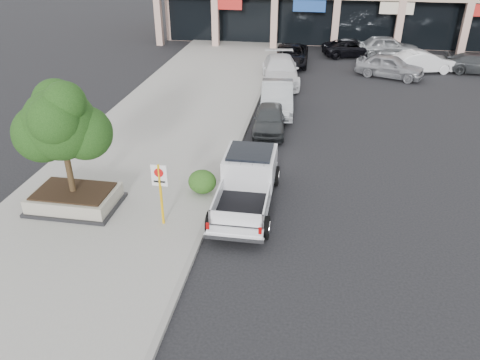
{
  "coord_description": "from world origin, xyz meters",
  "views": [
    {
      "loc": [
        1.96,
        -13.1,
        9.41
      ],
      "look_at": [
        -0.53,
        1.5,
        1.27
      ],
      "focal_mm": 35.0,
      "sensor_mm": 36.0,
      "label": 1
    }
  ],
  "objects_px": {
    "pickup_truck": "(246,185)",
    "curb_car_a": "(270,119)",
    "curb_car_d": "(291,55)",
    "curb_car_b": "(277,97)",
    "lot_car_a": "(390,66)",
    "lot_car_c": "(478,64)",
    "lot_car_e": "(387,46)",
    "lot_car_b": "(423,62)",
    "no_parking_sign": "(160,187)",
    "planter_tree": "(66,123)",
    "planter": "(75,199)",
    "curb_car_c": "(280,70)",
    "lot_car_d": "(353,48)"
  },
  "relations": [
    {
      "from": "lot_car_e",
      "to": "lot_car_a",
      "type": "bearing_deg",
      "value": 169.88
    },
    {
      "from": "curb_car_b",
      "to": "no_parking_sign",
      "type": "bearing_deg",
      "value": -107.94
    },
    {
      "from": "curb_car_d",
      "to": "lot_car_d",
      "type": "relative_size",
      "value": 1.07
    },
    {
      "from": "pickup_truck",
      "to": "curb_car_a",
      "type": "distance_m",
      "value": 7.41
    },
    {
      "from": "curb_car_a",
      "to": "lot_car_b",
      "type": "distance_m",
      "value": 15.9
    },
    {
      "from": "curb_car_c",
      "to": "pickup_truck",
      "type": "bearing_deg",
      "value": -97.14
    },
    {
      "from": "pickup_truck",
      "to": "lot_car_c",
      "type": "bearing_deg",
      "value": 56.12
    },
    {
      "from": "pickup_truck",
      "to": "lot_car_b",
      "type": "relative_size",
      "value": 1.26
    },
    {
      "from": "curb_car_d",
      "to": "lot_car_b",
      "type": "xyz_separation_m",
      "value": [
        9.41,
        -0.48,
        0.03
      ]
    },
    {
      "from": "planter_tree",
      "to": "lot_car_a",
      "type": "distance_m",
      "value": 23.76
    },
    {
      "from": "planter",
      "to": "curb_car_d",
      "type": "xyz_separation_m",
      "value": [
        6.41,
        21.91,
        0.25
      ]
    },
    {
      "from": "curb_car_a",
      "to": "curb_car_d",
      "type": "distance_m",
      "value": 13.18
    },
    {
      "from": "planter_tree",
      "to": "lot_car_b",
      "type": "bearing_deg",
      "value": 53.6
    },
    {
      "from": "curb_car_a",
      "to": "lot_car_d",
      "type": "relative_size",
      "value": 0.82
    },
    {
      "from": "lot_car_a",
      "to": "lot_car_c",
      "type": "distance_m",
      "value": 6.69
    },
    {
      "from": "lot_car_a",
      "to": "lot_car_c",
      "type": "xyz_separation_m",
      "value": [
        6.34,
        2.13,
        -0.11
      ]
    },
    {
      "from": "pickup_truck",
      "to": "lot_car_e",
      "type": "distance_m",
      "value": 25.42
    },
    {
      "from": "lot_car_b",
      "to": "lot_car_e",
      "type": "height_order",
      "value": "lot_car_e"
    },
    {
      "from": "planter",
      "to": "planter_tree",
      "type": "distance_m",
      "value": 2.95
    },
    {
      "from": "no_parking_sign",
      "to": "lot_car_d",
      "type": "bearing_deg",
      "value": 73.75
    },
    {
      "from": "planter",
      "to": "planter_tree",
      "type": "bearing_deg",
      "value": 48.97
    },
    {
      "from": "curb_car_a",
      "to": "curb_car_d",
      "type": "bearing_deg",
      "value": 86.26
    },
    {
      "from": "planter_tree",
      "to": "curb_car_c",
      "type": "height_order",
      "value": "planter_tree"
    },
    {
      "from": "planter_tree",
      "to": "lot_car_a",
      "type": "relative_size",
      "value": 0.87
    },
    {
      "from": "lot_car_b",
      "to": "lot_car_a",
      "type": "bearing_deg",
      "value": 109.78
    },
    {
      "from": "planter_tree",
      "to": "lot_car_d",
      "type": "bearing_deg",
      "value": 66.43
    },
    {
      "from": "lot_car_a",
      "to": "lot_car_c",
      "type": "height_order",
      "value": "lot_car_a"
    },
    {
      "from": "curb_car_d",
      "to": "lot_car_e",
      "type": "distance_m",
      "value": 8.23
    },
    {
      "from": "no_parking_sign",
      "to": "curb_car_d",
      "type": "relative_size",
      "value": 0.44
    },
    {
      "from": "planter_tree",
      "to": "curb_car_a",
      "type": "relative_size",
      "value": 1.01
    },
    {
      "from": "curb_car_c",
      "to": "lot_car_d",
      "type": "height_order",
      "value": "curb_car_c"
    },
    {
      "from": "curb_car_d",
      "to": "curb_car_b",
      "type": "bearing_deg",
      "value": -91.56
    },
    {
      "from": "lot_car_c",
      "to": "lot_car_e",
      "type": "height_order",
      "value": "lot_car_e"
    },
    {
      "from": "curb_car_a",
      "to": "lot_car_d",
      "type": "xyz_separation_m",
      "value": [
        4.84,
        16.58,
        -0.0
      ]
    },
    {
      "from": "pickup_truck",
      "to": "curb_car_a",
      "type": "height_order",
      "value": "pickup_truck"
    },
    {
      "from": "lot_car_e",
      "to": "curb_car_d",
      "type": "bearing_deg",
      "value": 110.58
    },
    {
      "from": "planter",
      "to": "lot_car_b",
      "type": "relative_size",
      "value": 0.7
    },
    {
      "from": "planter_tree",
      "to": "no_parking_sign",
      "type": "relative_size",
      "value": 1.74
    },
    {
      "from": "curb_car_a",
      "to": "curb_car_c",
      "type": "relative_size",
      "value": 0.69
    },
    {
      "from": "curb_car_a",
      "to": "lot_car_a",
      "type": "relative_size",
      "value": 0.86
    },
    {
      "from": "lot_car_c",
      "to": "planter_tree",
      "type": "bearing_deg",
      "value": 141.23
    },
    {
      "from": "curb_car_a",
      "to": "lot_car_a",
      "type": "bearing_deg",
      "value": 54.09
    },
    {
      "from": "planter",
      "to": "curb_car_c",
      "type": "xyz_separation_m",
      "value": [
        6.0,
        17.18,
        0.36
      ]
    },
    {
      "from": "lot_car_e",
      "to": "no_parking_sign",
      "type": "bearing_deg",
      "value": 152.63
    },
    {
      "from": "lot_car_c",
      "to": "lot_car_d",
      "type": "distance_m",
      "value": 9.25
    },
    {
      "from": "curb_car_c",
      "to": "curb_car_a",
      "type": "bearing_deg",
      "value": -96.13
    },
    {
      "from": "lot_car_c",
      "to": "curb_car_a",
      "type": "bearing_deg",
      "value": 137.6
    },
    {
      "from": "no_parking_sign",
      "to": "lot_car_e",
      "type": "distance_m",
      "value": 28.07
    },
    {
      "from": "planter_tree",
      "to": "pickup_truck",
      "type": "distance_m",
      "value": 6.68
    },
    {
      "from": "curb_car_b",
      "to": "curb_car_d",
      "type": "relative_size",
      "value": 0.96
    }
  ]
}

